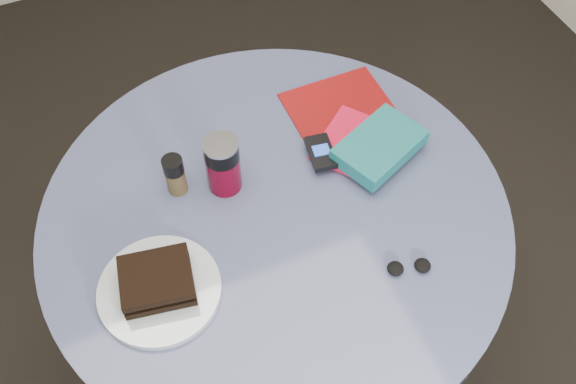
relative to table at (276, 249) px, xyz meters
name	(u,v)px	position (x,y,z in m)	size (l,w,h in m)	color
ground	(279,346)	(0.00, 0.00, -0.59)	(4.00, 4.00, 0.00)	black
table	(276,249)	(0.00, 0.00, 0.00)	(1.00, 1.00, 0.75)	black
plate	(160,290)	(-0.28, -0.09, 0.17)	(0.24, 0.24, 0.02)	silver
sandwich	(157,281)	(-0.28, -0.08, 0.20)	(0.15, 0.14, 0.05)	black
soda_can	(223,165)	(-0.07, 0.11, 0.23)	(0.10, 0.10, 0.14)	maroon
pepper_grinder	(175,175)	(-0.17, 0.13, 0.21)	(0.05, 0.05, 0.10)	#47391E
magazine	(338,105)	(0.25, 0.22, 0.17)	(0.24, 0.18, 0.00)	maroon
red_book	(349,141)	(0.22, 0.10, 0.17)	(0.17, 0.12, 0.01)	red
novel	(379,146)	(0.27, 0.04, 0.20)	(0.19, 0.13, 0.04)	#155F64
mp3_player	(321,152)	(0.15, 0.08, 0.19)	(0.07, 0.10, 0.02)	black
headphones	(409,267)	(0.19, -0.24, 0.17)	(0.09, 0.06, 0.02)	black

